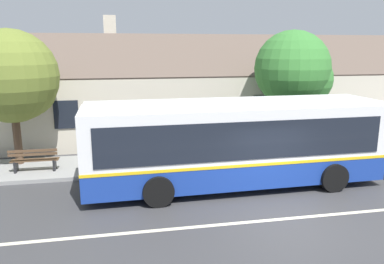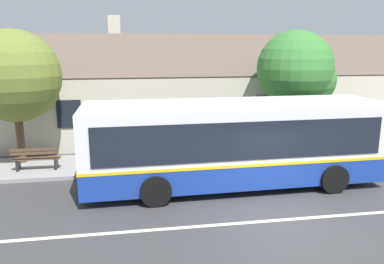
{
  "view_description": "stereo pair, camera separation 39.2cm",
  "coord_description": "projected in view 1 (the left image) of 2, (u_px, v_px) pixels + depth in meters",
  "views": [
    {
      "loc": [
        -4.73,
        -9.41,
        4.88
      ],
      "look_at": [
        -2.05,
        4.37,
        1.73
      ],
      "focal_mm": 35.0,
      "sensor_mm": 36.0,
      "label": 1
    },
    {
      "loc": [
        -4.34,
        -9.48,
        4.88
      ],
      "look_at": [
        -2.05,
        4.37,
        1.73
      ],
      "focal_mm": 35.0,
      "sensor_mm": 36.0,
      "label": 2
    }
  ],
  "objects": [
    {
      "name": "community_building",
      "position": [
        237.0,
        98.0,
        23.12
      ],
      "size": [
        27.99,
        8.81,
        6.72
      ],
      "color": "beige",
      "rests_on": "ground"
    },
    {
      "name": "street_tree_secondary",
      "position": [
        14.0,
        79.0,
        15.0
      ],
      "size": [
        3.74,
        3.74,
        5.66
      ],
      "color": "#4C3828",
      "rests_on": "ground"
    },
    {
      "name": "bus_stop_sign",
      "position": [
        356.0,
        124.0,
        16.39
      ],
      "size": [
        0.36,
        0.07,
        2.4
      ],
      "color": "gray",
      "rests_on": "sidewalk_far"
    },
    {
      "name": "lane_divider_stripe",
      "position": [
        289.0,
        218.0,
        10.96
      ],
      "size": [
        60.0,
        0.16,
        0.01
      ],
      "primitive_type": "cube",
      "color": "beige",
      "rests_on": "ground"
    },
    {
      "name": "transit_bus",
      "position": [
        235.0,
        141.0,
        13.23
      ],
      "size": [
        10.59,
        2.92,
        3.08
      ],
      "color": "navy",
      "rests_on": "ground"
    },
    {
      "name": "bench_by_building",
      "position": [
        35.0,
        161.0,
        14.61
      ],
      "size": [
        1.8,
        0.51,
        0.94
      ],
      "color": "brown",
      "rests_on": "sidewalk_far"
    },
    {
      "name": "sidewalk_far",
      "position": [
        230.0,
        158.0,
        16.69
      ],
      "size": [
        60.0,
        3.0,
        0.15
      ],
      "primitive_type": "cube",
      "color": "gray",
      "rests_on": "ground"
    },
    {
      "name": "bench_down_street",
      "position": [
        130.0,
        155.0,
        15.4
      ],
      "size": [
        1.65,
        0.51,
        0.94
      ],
      "color": "brown",
      "rests_on": "sidewalk_far"
    },
    {
      "name": "street_tree_primary",
      "position": [
        296.0,
        71.0,
        17.23
      ],
      "size": [
        3.68,
        3.45,
        5.71
      ],
      "color": "#4C3828",
      "rests_on": "ground"
    },
    {
      "name": "ground_plane",
      "position": [
        289.0,
        219.0,
        10.96
      ],
      "size": [
        300.0,
        300.0,
        0.0
      ],
      "primitive_type": "plane",
      "color": "#38383A"
    }
  ]
}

